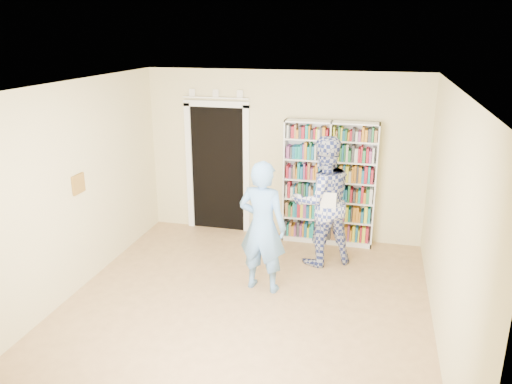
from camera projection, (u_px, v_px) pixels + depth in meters
floor at (243, 310)px, 6.14m from camera, size 5.00×5.00×0.00m
ceiling at (241, 87)px, 5.30m from camera, size 5.00×5.00×0.00m
wall_back at (283, 156)px, 8.03m from camera, size 4.50×0.00×4.50m
wall_left at (68, 192)px, 6.23m from camera, size 0.00×5.00×5.00m
wall_right at (449, 224)px, 5.21m from camera, size 0.00×5.00×5.00m
bookshelf at (329, 183)px, 7.82m from camera, size 1.43×0.27×1.97m
doorway at (218, 162)px, 8.31m from camera, size 1.10×0.08×2.43m
wall_art at (78, 184)px, 6.39m from camera, size 0.03×0.25×0.25m
man_blue at (262, 227)px, 6.39m from camera, size 0.70×0.51×1.75m
man_plaid at (322, 201)px, 7.12m from camera, size 1.16×1.08×1.90m
paper_sheet at (328, 203)px, 6.83m from camera, size 0.21×0.02×0.30m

